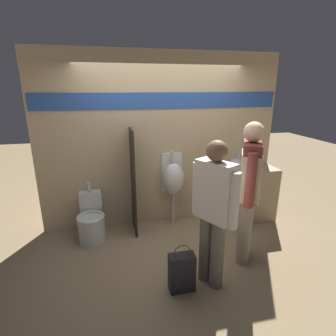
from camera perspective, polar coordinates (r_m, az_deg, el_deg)
The scene contains 11 objects.
ground_plane at distance 4.10m, azimuth 0.55°, elevation -14.86°, with size 16.00×16.00×0.00m, color #997F5B.
display_wall at distance 4.14m, azimuth -1.34°, elevation 5.83°, with size 3.79×0.07×2.70m.
sink_counter at distance 4.63m, azimuth 16.41°, elevation -5.40°, with size 0.95×0.50×0.91m.
sink_basin at distance 4.48m, azimuth 16.08°, elevation 0.75°, with size 0.43×0.43×0.24m.
cell_phone at distance 4.26m, azimuth 14.24°, elevation -0.59°, with size 0.07×0.14×0.01m.
divider_near_counter at distance 3.98m, azimuth -7.57°, elevation -3.12°, with size 0.03×0.46×1.61m.
urinal_near_counter at distance 4.18m, azimuth 1.16°, elevation -2.34°, with size 0.35×0.27×1.20m.
toilet at distance 4.12m, azimuth -16.32°, elevation -11.17°, with size 0.40×0.57×0.81m.
person_in_vest at distance 3.33m, azimuth 17.19°, elevation -3.42°, with size 0.43×0.57×1.81m.
person_with_lanyard at distance 2.87m, azimuth 9.92°, elevation -8.88°, with size 0.37×0.52×1.68m.
shopping_bag at distance 3.11m, azimuth 3.01°, elevation -21.68°, with size 0.29×0.16×0.57m.
Camera 1 is at (-0.82, -3.38, 2.18)m, focal length 28.00 mm.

